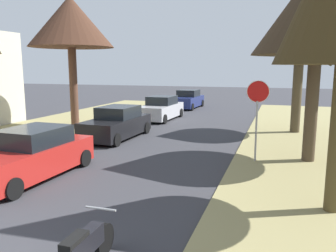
% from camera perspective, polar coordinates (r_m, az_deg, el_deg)
% --- Properties ---
extents(stop_sign_far, '(0.81, 0.30, 2.97)m').
position_cam_1_polar(stop_sign_far, '(12.69, 14.80, 3.72)').
color(stop_sign_far, '#9EA0A5').
rests_on(stop_sign_far, grass_verge_right).
extents(street_tree_right_mid_b, '(4.50, 4.50, 7.11)m').
position_cam_1_polar(street_tree_right_mid_b, '(13.48, 23.97, 17.63)').
color(street_tree_right_mid_b, '#493B2A').
rests_on(street_tree_right_mid_b, grass_verge_right).
extents(street_tree_right_far, '(4.08, 4.08, 7.06)m').
position_cam_1_polar(street_tree_right_far, '(19.37, 21.50, 15.76)').
color(street_tree_right_far, '#4B3F2C').
rests_on(street_tree_right_far, grass_verge_right).
extents(street_tree_left_mid_b, '(4.63, 4.63, 7.26)m').
position_cam_1_polar(street_tree_left_mid_b, '(20.02, -16.04, 16.33)').
color(street_tree_left_mid_b, brown).
rests_on(street_tree_left_mid_b, grass_verge_left).
extents(parked_sedan_red, '(2.07, 4.46, 1.57)m').
position_cam_1_polar(parked_sedan_red, '(11.65, -21.95, -4.55)').
color(parked_sedan_red, red).
rests_on(parked_sedan_red, ground).
extents(parked_sedan_black, '(2.07, 4.46, 1.57)m').
position_cam_1_polar(parked_sedan_black, '(17.03, -8.56, 0.39)').
color(parked_sedan_black, black).
rests_on(parked_sedan_black, ground).
extents(parked_sedan_silver, '(2.07, 4.46, 1.57)m').
position_cam_1_polar(parked_sedan_silver, '(23.03, -1.17, 2.91)').
color(parked_sedan_silver, '#BCBCC1').
rests_on(parked_sedan_silver, ground).
extents(parked_sedan_navy, '(2.07, 4.46, 1.57)m').
position_cam_1_polar(parked_sedan_navy, '(29.76, 3.36, 4.43)').
color(parked_sedan_navy, navy).
rests_on(parked_sedan_navy, ground).
extents(parked_motorcycle, '(0.60, 2.05, 0.97)m').
position_cam_1_polar(parked_motorcycle, '(6.12, -14.09, -19.63)').
color(parked_motorcycle, black).
rests_on(parked_motorcycle, ground).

